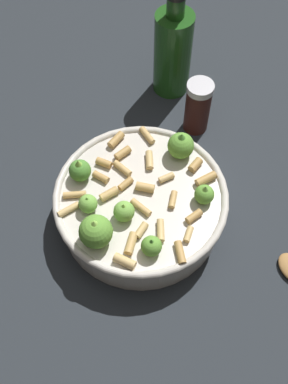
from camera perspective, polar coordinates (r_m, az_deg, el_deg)
ground_plane at (r=0.73m, az=-0.00°, el=-2.84°), size 2.40×2.40×0.00m
cooking_pan at (r=0.70m, az=-0.09°, el=-1.40°), size 0.26×0.26×0.11m
pepper_shaker at (r=0.80m, az=6.88°, el=10.26°), size 0.04×0.04×0.10m
olive_oil_bottle at (r=0.84m, az=3.85°, el=16.75°), size 0.07×0.07×0.21m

